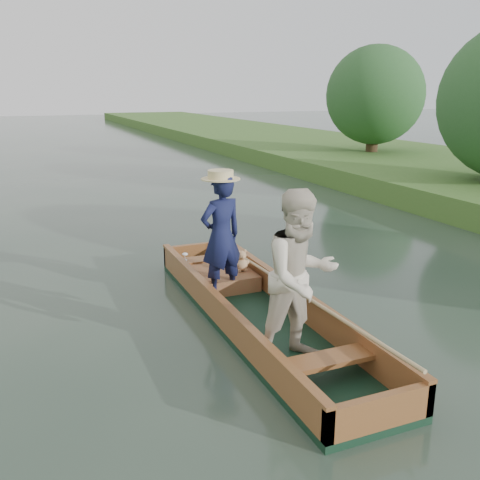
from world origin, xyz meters
name	(u,v)px	position (x,y,z in m)	size (l,w,h in m)	color
ground	(258,324)	(0.00, 0.00, 0.00)	(120.00, 120.00, 0.00)	#283D30
trees_far	(125,100)	(0.22, 9.02, 2.59)	(23.07, 15.36, 4.62)	#47331E
punt	(264,280)	(-0.04, -0.23, 0.68)	(1.12, 5.00, 1.92)	black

